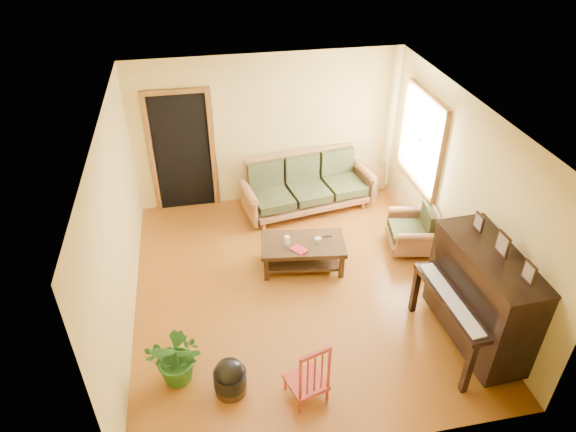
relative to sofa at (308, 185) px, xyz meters
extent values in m
plane|color=#68360D|center=(-0.59, -1.97, -0.47)|extent=(5.00, 5.00, 0.00)
cube|color=black|center=(-2.04, 0.51, 0.55)|extent=(1.08, 0.16, 2.05)
cube|color=white|center=(1.62, -0.67, 1.03)|extent=(0.12, 1.36, 1.46)
cube|color=brown|center=(0.00, 0.00, 0.00)|extent=(2.33, 1.28, 0.95)
cube|color=black|center=(-0.43, -1.53, -0.25)|extent=(1.30, 0.82, 0.44)
cube|color=brown|center=(1.30, -1.37, -0.09)|extent=(0.85, 0.88, 0.76)
cube|color=black|center=(1.37, -3.35, 0.21)|extent=(0.99, 1.60, 1.37)
cylinder|color=black|center=(-1.70, -3.55, -0.30)|extent=(0.46, 0.46, 0.36)
cube|color=maroon|center=(-0.87, -3.75, -0.04)|extent=(0.51, 0.54, 0.86)
cube|color=#AF8D3A|center=(1.34, 0.40, -0.20)|extent=(0.41, 0.13, 0.54)
cylinder|color=#315295|center=(1.25, 0.24, -0.34)|extent=(0.25, 0.25, 0.26)
imported|color=#265919|center=(-2.24, -3.26, -0.11)|extent=(0.82, 0.77, 0.73)
imported|color=maroon|center=(-0.59, -1.75, -0.02)|extent=(0.26, 0.28, 0.02)
cylinder|color=white|center=(-0.66, -1.52, 0.03)|extent=(0.09, 0.09, 0.13)
cylinder|color=silver|center=(-0.21, -1.55, 0.00)|extent=(0.11, 0.11, 0.06)
cube|color=black|center=(-0.04, -1.45, -0.02)|extent=(0.13, 0.04, 0.01)
camera|label=1|loc=(-1.76, -7.33, 4.45)|focal=32.00mm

